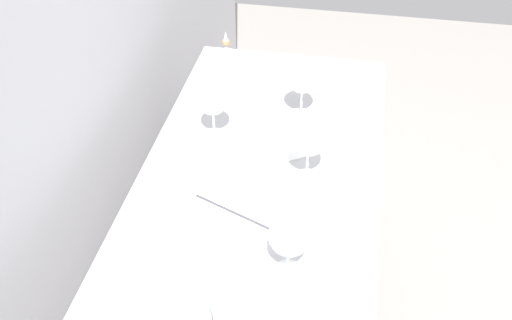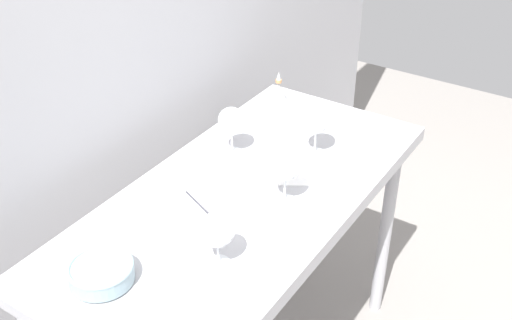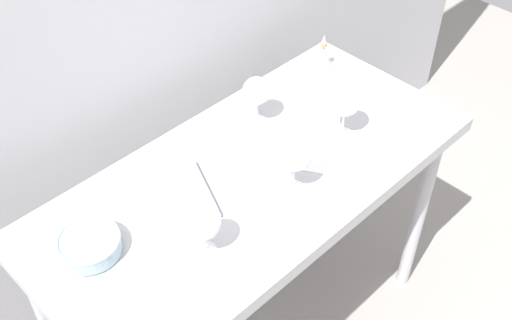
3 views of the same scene
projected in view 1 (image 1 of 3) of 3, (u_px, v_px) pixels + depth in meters
name	position (u px, v px, depth m)	size (l,w,h in m)	color
back_wall	(55.00, 30.00, 1.45)	(3.80, 0.04, 2.60)	#B5B5BA
steel_counter	(258.00, 209.00, 1.70)	(1.40, 0.65, 0.90)	#ACACB1
wine_glass_near_right	(303.00, 79.00, 1.79)	(0.09, 0.09, 0.18)	white
wine_glass_near_center	(309.00, 139.00, 1.56)	(0.10, 0.10, 0.18)	white
wine_glass_far_right	(212.00, 101.00, 1.71)	(0.09, 0.09, 0.17)	white
wine_glass_near_left	(290.00, 237.00, 1.32)	(0.09, 0.09, 0.16)	white
open_notebook	(233.00, 213.00, 1.53)	(0.39, 0.34, 0.01)	white
tasting_sheet_upper	(264.00, 147.00, 1.75)	(0.17, 0.28, 0.00)	white
decanter_funnel	(226.00, 56.00, 2.05)	(0.09, 0.09, 0.14)	#B2B2B2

